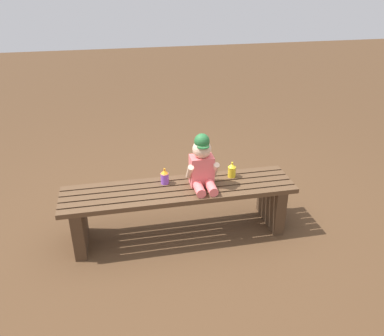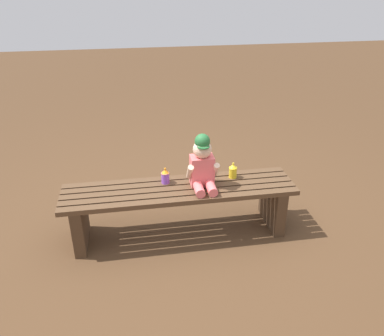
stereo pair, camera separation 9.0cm
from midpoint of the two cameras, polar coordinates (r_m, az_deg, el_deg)
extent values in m
plane|color=#4C331E|center=(3.12, -2.59, -9.26)|extent=(16.00, 16.00, 0.00)
cube|color=#513823|center=(2.78, -2.21, -4.86)|extent=(1.72, 0.07, 0.04)
cube|color=#513823|center=(2.85, -2.49, -4.01)|extent=(1.72, 0.07, 0.04)
cube|color=#513823|center=(2.91, -2.75, -3.19)|extent=(1.72, 0.07, 0.04)
cube|color=#513823|center=(2.98, -3.00, -2.42)|extent=(1.72, 0.07, 0.04)
cube|color=#513823|center=(3.06, -3.24, -1.68)|extent=(1.72, 0.07, 0.04)
cube|color=#452F1E|center=(3.02, -16.79, -7.78)|extent=(0.08, 0.39, 0.36)
cube|color=#452F1E|center=(3.20, 10.59, -4.89)|extent=(0.08, 0.39, 0.36)
cube|color=#E56666|center=(2.90, 0.50, -0.37)|extent=(0.17, 0.12, 0.23)
sphere|color=beige|center=(2.82, 0.52, 2.75)|extent=(0.14, 0.14, 0.14)
cylinder|color=#266633|center=(2.77, 0.68, 3.14)|extent=(0.09, 0.09, 0.01)
sphere|color=#266633|center=(2.80, 0.52, 3.89)|extent=(0.11, 0.11, 0.11)
cylinder|color=#F06B6B|center=(2.82, 0.12, -3.01)|extent=(0.07, 0.16, 0.07)
cylinder|color=#F06B6B|center=(2.84, 1.90, -2.83)|extent=(0.07, 0.16, 0.07)
cylinder|color=beige|center=(2.85, -1.21, -0.56)|extent=(0.04, 0.12, 0.14)
cylinder|color=beige|center=(2.88, 2.45, -0.21)|extent=(0.04, 0.12, 0.14)
cylinder|color=#8C4CCC|center=(2.95, -4.83, -1.50)|extent=(0.06, 0.06, 0.08)
cone|color=orange|center=(2.93, -4.87, -0.56)|extent=(0.06, 0.06, 0.03)
cylinder|color=orange|center=(2.92, -4.89, -0.25)|extent=(0.01, 0.01, 0.02)
cylinder|color=yellow|center=(3.05, 4.94, -0.55)|extent=(0.06, 0.06, 0.08)
cone|color=yellow|center=(3.02, 4.98, 0.37)|extent=(0.06, 0.06, 0.03)
cylinder|color=yellow|center=(3.01, 4.99, 0.67)|extent=(0.01, 0.01, 0.02)
camera|label=1|loc=(0.04, -90.92, -0.47)|focal=36.85mm
camera|label=2|loc=(0.04, 89.08, 0.47)|focal=36.85mm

